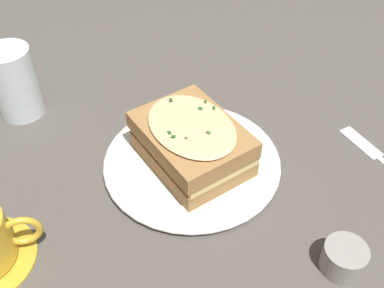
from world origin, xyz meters
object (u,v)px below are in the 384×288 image
at_px(water_glass, 15,82).
at_px(condiment_pot, 344,258).
at_px(fork, 379,157).
at_px(sandwich, 192,142).
at_px(dinner_plate, 192,162).

relative_size(water_glass, condiment_pot, 2.26).
bearing_deg(fork, sandwich, 154.79).
relative_size(dinner_plate, fork, 1.35).
bearing_deg(sandwich, fork, 172.55).
xyz_separation_m(water_glass, condiment_pot, (-0.38, 0.36, -0.04)).
distance_m(sandwich, fork, 0.27).
bearing_deg(condiment_pot, fork, -129.98).
xyz_separation_m(dinner_plate, water_glass, (0.24, -0.17, 0.05)).
relative_size(sandwich, water_glass, 1.67).
bearing_deg(water_glass, condiment_pot, 136.31).
relative_size(dinner_plate, condiment_pot, 4.99).
distance_m(sandwich, condiment_pot, 0.24).
distance_m(dinner_plate, water_glass, 0.30).
bearing_deg(condiment_pot, sandwich, -53.93).
height_order(dinner_plate, water_glass, water_glass).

